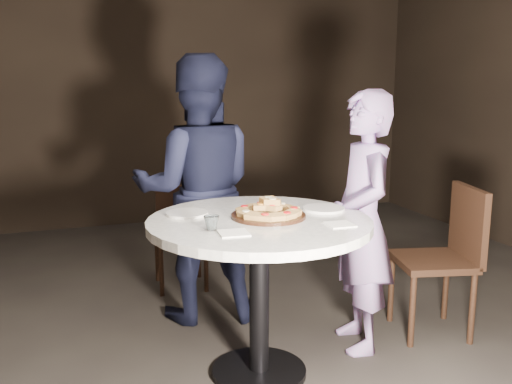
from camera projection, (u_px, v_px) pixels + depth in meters
floor at (264, 371)px, 3.08m from camera, size 7.00×7.00×0.00m
table at (259, 249)px, 2.92m from camera, size 1.48×1.48×0.86m
serving_board at (268, 216)px, 2.92m from camera, size 0.40×0.40×0.02m
focaccia_pile at (269, 209)px, 2.91m from camera, size 0.34×0.34×0.09m
plate_left at (187, 213)px, 2.98m from camera, size 0.26×0.26×0.01m
plate_right at (324, 209)px, 3.08m from camera, size 0.24×0.24×0.01m
water_glass at (212, 223)px, 2.67m from camera, size 0.09×0.09×0.07m
napkin_near at (234, 233)px, 2.61m from camera, size 0.14×0.14×0.01m
napkin_far at (340, 224)px, 2.77m from camera, size 0.13×0.13×0.01m
chair_far at (182, 229)px, 4.18m from camera, size 0.41×0.43×0.82m
chair_right at (448, 250)px, 3.47m from camera, size 0.54×0.52×0.92m
diner_navy at (197, 190)px, 3.66m from camera, size 0.95×0.81×1.71m
diner_teal at (362, 222)px, 3.26m from camera, size 0.46×0.60×1.50m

